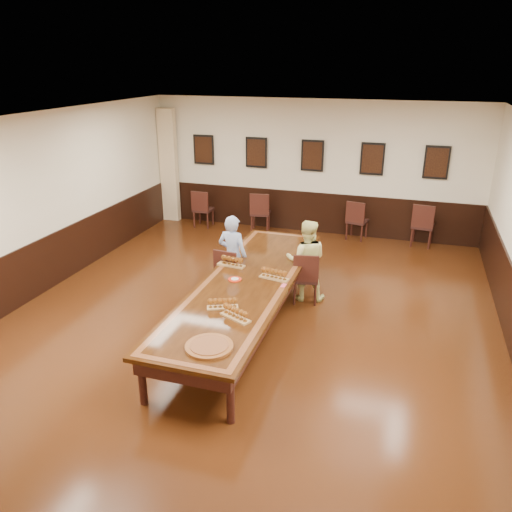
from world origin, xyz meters
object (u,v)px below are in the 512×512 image
(person_man, at_px, (233,256))
(carved_platter, at_px, (209,346))
(spare_chair_b, at_px, (260,212))
(spare_chair_d, at_px, (423,224))
(person_woman, at_px, (306,260))
(chair_woman, at_px, (306,276))
(spare_chair_c, at_px, (357,220))
(chair_man, at_px, (230,272))
(spare_chair_a, at_px, (203,208))
(conference_table, at_px, (247,290))

(person_man, height_order, carved_platter, person_man)
(spare_chair_b, distance_m, person_man, 3.69)
(spare_chair_d, relative_size, person_woman, 0.69)
(chair_woman, bearing_deg, person_man, -5.51)
(spare_chair_d, distance_m, person_woman, 4.04)
(spare_chair_d, bearing_deg, spare_chair_c, 6.13)
(chair_man, height_order, carved_platter, chair_man)
(chair_woman, relative_size, spare_chair_b, 0.93)
(chair_woman, relative_size, spare_chair_d, 0.93)
(chair_man, height_order, chair_woman, chair_man)
(spare_chair_a, height_order, conference_table, spare_chair_a)
(spare_chair_a, distance_m, spare_chair_d, 5.38)
(spare_chair_c, height_order, person_man, person_man)
(person_man, bearing_deg, chair_man, 90.00)
(spare_chair_b, relative_size, person_woman, 0.68)
(chair_man, distance_m, chair_woman, 1.34)
(chair_man, distance_m, spare_chair_a, 4.21)
(chair_woman, height_order, carved_platter, chair_woman)
(spare_chair_b, height_order, spare_chair_d, spare_chair_d)
(spare_chair_a, relative_size, conference_table, 0.19)
(person_man, relative_size, carved_platter, 2.24)
(person_man, height_order, conference_table, person_man)
(chair_man, relative_size, person_woman, 0.64)
(spare_chair_d, relative_size, carved_platter, 1.51)
(chair_woman, distance_m, spare_chair_d, 4.11)
(person_man, xyz_separation_m, conference_table, (0.59, -0.98, -0.14))
(chair_woman, distance_m, person_woman, 0.28)
(spare_chair_a, relative_size, person_man, 0.64)
(conference_table, bearing_deg, spare_chair_d, 60.45)
(spare_chair_b, relative_size, spare_chair_d, 0.99)
(spare_chair_c, height_order, carved_platter, spare_chair_c)
(conference_table, bearing_deg, chair_woman, 56.90)
(spare_chair_b, xyz_separation_m, conference_table, (1.19, -4.61, 0.11))
(spare_chair_b, bearing_deg, person_woman, 109.10)
(chair_woman, bearing_deg, spare_chair_a, -56.21)
(chair_woman, xyz_separation_m, person_woman, (-0.02, 0.10, 0.27))
(spare_chair_d, bearing_deg, person_woman, 67.66)
(person_woman, height_order, conference_table, person_woman)
(chair_woman, height_order, spare_chair_d, spare_chair_d)
(chair_woman, height_order, person_man, person_man)
(spare_chair_c, bearing_deg, person_woman, 93.54)
(spare_chair_a, height_order, spare_chair_d, spare_chair_d)
(chair_man, distance_m, person_woman, 1.37)
(spare_chair_d, distance_m, conference_table, 5.43)
(spare_chair_c, bearing_deg, person_man, 76.06)
(spare_chair_b, height_order, person_man, person_man)
(spare_chair_b, distance_m, person_woman, 3.90)
(spare_chair_b, xyz_separation_m, person_woman, (1.89, -3.40, 0.23))
(chair_man, relative_size, person_man, 0.63)
(spare_chair_d, xyz_separation_m, carved_platter, (-2.49, -6.71, 0.26))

